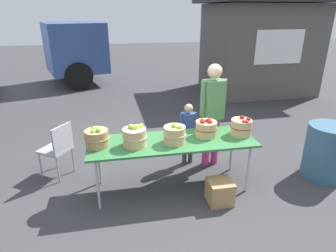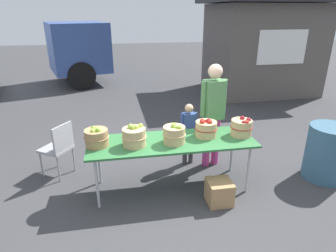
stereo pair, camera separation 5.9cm
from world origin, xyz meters
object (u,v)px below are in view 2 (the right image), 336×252
object	(u,v)px
market_table	(172,143)
trash_barrel	(328,153)
apple_basket_green_2	(174,134)
folding_chair	(59,146)
apple_basket_green_1	(134,136)
apple_basket_red_1	(242,127)
apple_basket_green_0	(96,137)
produce_crate	(219,192)
vendor_adult	(213,108)
apple_basket_red_0	(206,128)
child_customer	(188,129)

from	to	relation	value
market_table	trash_barrel	xyz separation A→B (m)	(2.38, -0.14, -0.29)
apple_basket_green_2	folding_chair	size ratio (longest dim) A/B	0.37
apple_basket_green_1	folding_chair	world-z (taller)	apple_basket_green_1
apple_basket_green_2	apple_basket_red_1	xyz separation A→B (m)	(0.99, 0.08, -0.00)
trash_barrel	apple_basket_red_1	bearing A→B (deg)	173.85
apple_basket_green_0	apple_basket_green_2	distance (m)	1.03
folding_chair	produce_crate	world-z (taller)	folding_chair
vendor_adult	apple_basket_green_2	bearing A→B (deg)	28.62
market_table	apple_basket_red_1	size ratio (longest dim) A/B	7.30
apple_basket_green_1	apple_basket_red_0	bearing A→B (deg)	6.99
folding_chair	produce_crate	xyz separation A→B (m)	(2.19, -1.11, -0.35)
apple_basket_green_0	apple_basket_green_2	size ratio (longest dim) A/B	1.04
apple_basket_green_2	child_customer	distance (m)	0.87
folding_chair	market_table	bearing A→B (deg)	102.07
market_table	produce_crate	world-z (taller)	market_table
apple_basket_green_1	vendor_adult	world-z (taller)	vendor_adult
apple_basket_green_0	apple_basket_red_1	size ratio (longest dim) A/B	1.04
apple_basket_green_2	trash_barrel	world-z (taller)	apple_basket_green_2
market_table	produce_crate	distance (m)	0.92
apple_basket_red_0	trash_barrel	size ratio (longest dim) A/B	0.38
produce_crate	market_table	bearing A→B (deg)	139.95
trash_barrel	apple_basket_green_1	bearing A→B (deg)	178.47
apple_basket_green_0	apple_basket_green_2	bearing A→B (deg)	-5.04
vendor_adult	folding_chair	distance (m)	2.45
market_table	vendor_adult	distance (m)	0.99
apple_basket_red_1	folding_chair	xyz separation A→B (m)	(-2.65, 0.64, -0.37)
child_customer	folding_chair	xyz separation A→B (m)	(-2.04, -0.02, -0.11)
apple_basket_green_1	folding_chair	xyz separation A→B (m)	(-1.12, 0.70, -0.37)
apple_basket_green_1	child_customer	xyz separation A→B (m)	(0.92, 0.73, -0.26)
produce_crate	folding_chair	bearing A→B (deg)	153.05
apple_basket_green_1	market_table	bearing A→B (deg)	6.73
apple_basket_red_1	trash_barrel	distance (m)	1.44
market_table	apple_basket_green_1	xyz separation A→B (m)	(-0.52, -0.06, 0.17)
apple_basket_green_2	folding_chair	xyz separation A→B (m)	(-1.65, 0.71, -0.37)
trash_barrel	produce_crate	distance (m)	1.87
apple_basket_green_1	trash_barrel	size ratio (longest dim) A/B	0.39
market_table	child_customer	world-z (taller)	child_customer
apple_basket_green_1	produce_crate	distance (m)	1.36
apple_basket_green_0	apple_basket_red_0	bearing A→B (deg)	1.69
child_customer	market_table	bearing A→B (deg)	54.42
vendor_adult	trash_barrel	bearing A→B (deg)	144.90
market_table	produce_crate	size ratio (longest dim) A/B	7.12
market_table	vendor_adult	size ratio (longest dim) A/B	1.36
apple_basket_red_0	folding_chair	size ratio (longest dim) A/B	0.37
apple_basket_red_1	folding_chair	distance (m)	2.75
folding_chair	produce_crate	size ratio (longest dim) A/B	2.66
child_customer	apple_basket_green_2	bearing A→B (deg)	58.15
apple_basket_green_1	apple_basket_red_1	distance (m)	1.53
folding_chair	produce_crate	bearing A→B (deg)	96.64
apple_basket_red_1	trash_barrel	bearing A→B (deg)	-6.15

